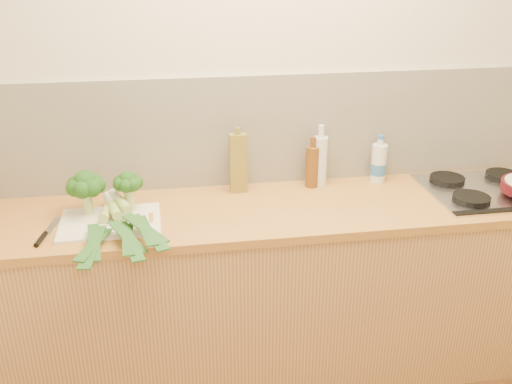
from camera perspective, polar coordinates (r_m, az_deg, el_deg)
room_shell at (r=2.78m, az=1.36°, el=6.18°), size 3.50×3.50×3.50m
counter at (r=2.83m, az=2.30°, el=-9.68°), size 3.20×0.62×0.90m
gas_hob at (r=2.96m, az=22.19°, el=0.27°), size 0.58×0.50×0.04m
chopping_board at (r=2.52m, az=-14.36°, el=-2.94°), size 0.43×0.32×0.01m
broccoli_left at (r=2.56m, az=-16.66°, el=0.65°), size 0.17×0.17×0.20m
broccoli_right at (r=2.55m, az=-12.68°, el=0.83°), size 0.13×0.13×0.18m
leek_front at (r=2.47m, az=-15.04°, el=-2.72°), size 0.12×0.66×0.04m
leek_mid at (r=2.44m, az=-13.62°, el=-2.50°), size 0.21×0.64×0.04m
leek_back at (r=2.43m, az=-12.46°, el=-2.01°), size 0.27×0.59×0.04m
chefs_knife at (r=2.48m, az=-20.46°, el=-4.13°), size 0.07×0.27×0.02m
oil_tin at (r=2.71m, az=-1.80°, el=2.94°), size 0.08×0.05×0.32m
glass_bottle at (r=2.81m, az=6.41°, el=3.20°), size 0.07×0.07×0.31m
amber_bottle at (r=2.79m, az=5.63°, el=2.62°), size 0.06×0.06×0.25m
water_bottle at (r=2.91m, az=12.15°, el=2.75°), size 0.08×0.08×0.22m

